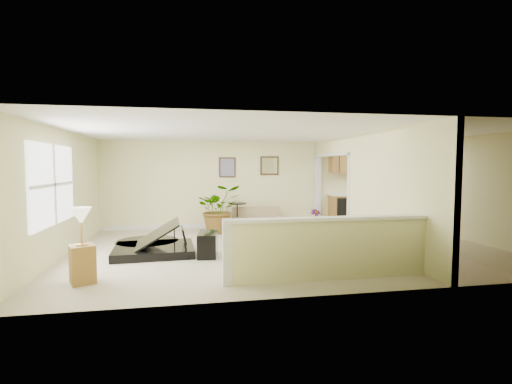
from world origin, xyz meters
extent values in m
plane|color=beige|center=(0.00, 0.00, 0.00)|extent=(9.00, 9.00, 0.00)
cube|color=beige|center=(0.00, 3.00, 1.25)|extent=(9.00, 0.04, 2.50)
cube|color=beige|center=(0.00, -3.00, 1.25)|extent=(9.00, 0.04, 2.50)
cube|color=beige|center=(-4.50, 0.00, 1.25)|extent=(0.04, 6.00, 2.50)
cube|color=beige|center=(4.50, 0.00, 1.25)|extent=(0.04, 6.00, 2.50)
cube|color=silver|center=(0.00, 0.00, 2.50)|extent=(9.00, 6.00, 0.04)
cube|color=#9E866B|center=(3.15, 0.00, 0.00)|extent=(2.70, 6.00, 0.01)
cube|color=beige|center=(1.80, -1.20, 1.25)|extent=(0.12, 3.60, 2.50)
cube|color=beige|center=(1.80, 1.77, 2.30)|extent=(0.12, 2.35, 0.40)
cube|color=beige|center=(0.15, -2.30, 0.47)|extent=(3.30, 0.12, 0.95)
cube|color=silver|center=(0.15, -2.30, 0.96)|extent=(3.40, 0.22, 0.05)
cube|color=silver|center=(-1.50, -2.30, 0.50)|extent=(0.14, 0.14, 1.00)
cube|color=white|center=(-4.49, -0.50, 1.45)|extent=(0.05, 2.15, 1.45)
cube|color=#3B2615|center=(-0.95, 2.98, 1.75)|extent=(0.48, 0.03, 0.58)
cube|color=#935E7B|center=(-0.95, 2.96, 1.75)|extent=(0.40, 0.01, 0.50)
cube|color=#3B2615|center=(0.30, 2.98, 1.80)|extent=(0.55, 0.03, 0.55)
cube|color=silver|center=(0.30, 2.96, 1.80)|extent=(0.46, 0.01, 0.46)
cube|color=#9C6933|center=(3.30, 2.70, 0.45)|extent=(2.30, 0.60, 0.90)
cube|color=silver|center=(3.30, 2.70, 0.92)|extent=(2.36, 0.65, 0.04)
cube|color=black|center=(2.50, 2.69, 0.43)|extent=(0.60, 0.60, 0.84)
cube|color=#9C6933|center=(3.30, 2.82, 1.95)|extent=(2.30, 0.35, 0.75)
cube|color=black|center=(-2.76, -0.05, 0.83)|extent=(1.64, 1.44, 0.32)
cylinder|color=black|center=(-2.93, 0.54, 0.83)|extent=(1.34, 1.34, 0.32)
cube|color=silver|center=(-1.84, -0.05, 0.79)|extent=(0.30, 1.09, 0.02)
cube|color=black|center=(-2.87, 0.06, 1.12)|extent=(1.30, 1.31, 0.73)
cube|color=black|center=(-1.70, -0.44, 0.24)|extent=(0.45, 0.75, 0.47)
cube|color=tan|center=(-0.14, 2.46, 0.19)|extent=(1.40, 0.81, 0.39)
cube|color=tan|center=(-0.14, 2.76, 0.59)|extent=(1.39, 0.21, 0.41)
cube|color=tan|center=(-0.75, 2.46, 0.46)|extent=(0.18, 0.79, 0.15)
cube|color=tan|center=(0.47, 2.46, 0.46)|extent=(0.18, 0.79, 0.15)
cylinder|color=black|center=(-0.72, 2.57, 0.02)|extent=(0.37, 0.37, 0.03)
cylinder|color=black|center=(-0.72, 2.57, 0.37)|extent=(0.04, 0.04, 0.72)
cylinder|color=black|center=(-0.72, 2.57, 0.74)|extent=(0.52, 0.52, 0.03)
cylinder|color=black|center=(-1.27, 2.13, 0.13)|extent=(0.37, 0.37, 0.26)
imported|color=#164B18|center=(-1.27, 2.13, 0.65)|extent=(1.28, 1.14, 1.29)
cylinder|color=black|center=(1.41, 2.04, 0.11)|extent=(0.30, 0.30, 0.21)
imported|color=#164B18|center=(1.41, 2.04, 0.29)|extent=(0.36, 0.36, 0.59)
cube|color=#9C6933|center=(-3.67, -1.82, 0.29)|extent=(0.45, 0.45, 0.59)
cylinder|color=gold|center=(-3.67, -1.82, 0.60)|extent=(0.16, 0.16, 0.02)
cylinder|color=gold|center=(-3.67, -1.82, 0.79)|extent=(0.03, 0.03, 0.39)
cone|color=#F1E2C5|center=(-3.67, -1.82, 1.04)|extent=(0.31, 0.31, 0.25)
camera|label=1|loc=(-2.05, -7.75, 1.79)|focal=26.00mm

